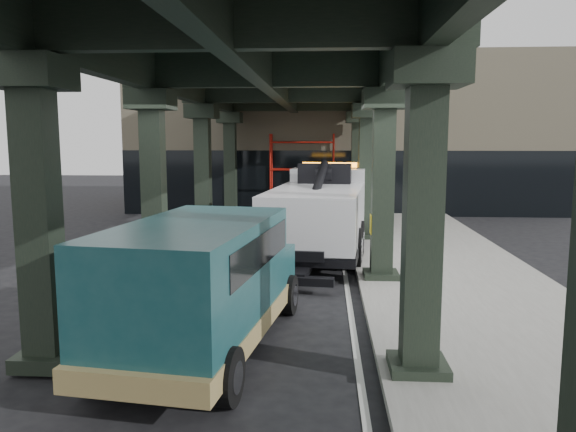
% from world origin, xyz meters
% --- Properties ---
extents(ground, '(90.00, 90.00, 0.00)m').
position_xyz_m(ground, '(0.00, 0.00, 0.00)').
color(ground, black).
rests_on(ground, ground).
extents(sidewalk, '(5.00, 40.00, 0.15)m').
position_xyz_m(sidewalk, '(4.50, 2.00, 0.07)').
color(sidewalk, gray).
rests_on(sidewalk, ground).
extents(lane_stripe, '(0.12, 38.00, 0.01)m').
position_xyz_m(lane_stripe, '(1.70, 2.00, 0.01)').
color(lane_stripe, silver).
rests_on(lane_stripe, ground).
extents(viaduct, '(7.40, 32.00, 6.40)m').
position_xyz_m(viaduct, '(-0.40, 2.00, 5.46)').
color(viaduct, black).
rests_on(viaduct, ground).
extents(building, '(22.00, 10.00, 8.00)m').
position_xyz_m(building, '(2.00, 20.00, 4.00)').
color(building, '#C6B793').
rests_on(building, ground).
extents(scaffolding, '(3.08, 0.88, 4.00)m').
position_xyz_m(scaffolding, '(0.00, 14.64, 2.11)').
color(scaffolding, red).
rests_on(scaffolding, ground).
extents(tow_truck, '(3.55, 9.52, 3.05)m').
position_xyz_m(tow_truck, '(1.06, 6.15, 1.49)').
color(tow_truck, black).
rests_on(tow_truck, ground).
extents(towed_van, '(3.00, 6.08, 2.37)m').
position_xyz_m(towed_van, '(-0.98, -3.10, 1.27)').
color(towed_van, '#123D41').
rests_on(towed_van, ground).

